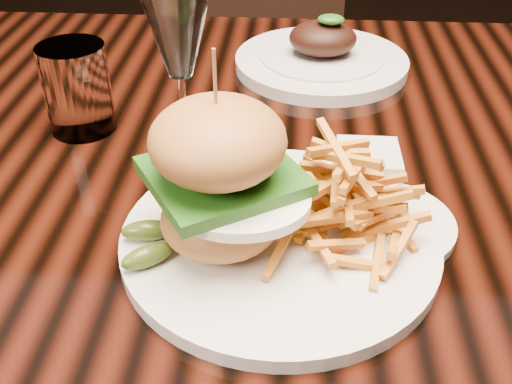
# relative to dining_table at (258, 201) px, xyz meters

# --- Properties ---
(dining_table) EXTENTS (1.60, 0.90, 0.75)m
(dining_table) POSITION_rel_dining_table_xyz_m (0.00, 0.00, 0.00)
(dining_table) COLOR black
(dining_table) RESTS_ON ground
(burger_plate) EXTENTS (0.30, 0.30, 0.20)m
(burger_plate) POSITION_rel_dining_table_xyz_m (0.03, -0.17, 0.13)
(burger_plate) COLOR silver
(burger_plate) RESTS_ON dining_table
(side_saucer) EXTENTS (0.14, 0.14, 0.02)m
(side_saucer) POSITION_rel_dining_table_xyz_m (0.13, -0.14, 0.08)
(side_saucer) COLOR silver
(side_saucer) RESTS_ON dining_table
(ramekin) EXTENTS (0.08, 0.08, 0.03)m
(ramekin) POSITION_rel_dining_table_xyz_m (0.12, -0.05, 0.09)
(ramekin) COLOR silver
(ramekin) RESTS_ON dining_table
(wine_glass) EXTENTS (0.07, 0.07, 0.19)m
(wine_glass) POSITION_rel_dining_table_xyz_m (-0.08, -0.03, 0.22)
(wine_glass) COLOR white
(wine_glass) RESTS_ON dining_table
(water_tumbler) EXTENTS (0.08, 0.08, 0.11)m
(water_tumbler) POSITION_rel_dining_table_xyz_m (-0.22, 0.03, 0.13)
(water_tumbler) COLOR white
(water_tumbler) RESTS_ON dining_table
(far_dish) EXTENTS (0.26, 0.26, 0.09)m
(far_dish) POSITION_rel_dining_table_xyz_m (0.08, 0.24, 0.09)
(far_dish) COLOR silver
(far_dish) RESTS_ON dining_table
(chair_far) EXTENTS (0.47, 0.48, 0.95)m
(chair_far) POSITION_rel_dining_table_xyz_m (-0.06, 0.89, -0.13)
(chair_far) COLOR black
(chair_far) RESTS_ON ground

